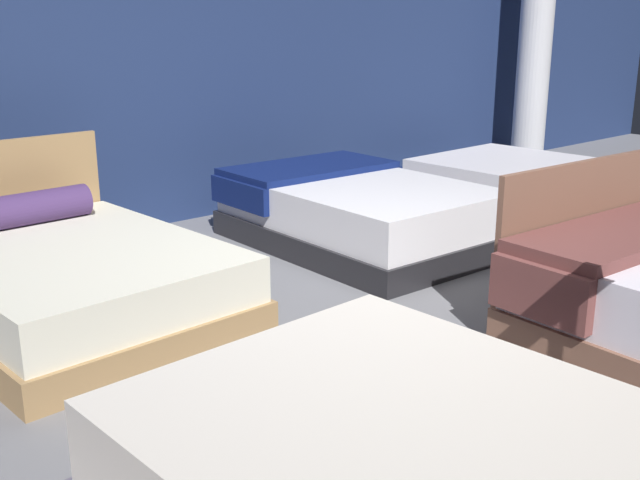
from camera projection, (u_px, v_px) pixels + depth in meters
ground_plane at (380, 336)px, 4.39m from camera, size 18.00×18.00×0.02m
showroom_back_wall at (114, 23)px, 6.11m from camera, size 18.00×0.06×3.50m
bed_5 at (70, 279)px, 4.58m from camera, size 1.60×2.08×0.99m
bed_6 at (358, 212)px, 6.11m from camera, size 1.56×2.19×0.57m
bed_7 at (523, 182)px, 7.58m from camera, size 1.67×1.97×0.41m
support_pillar at (537, 23)px, 8.90m from camera, size 0.39×0.39×3.50m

